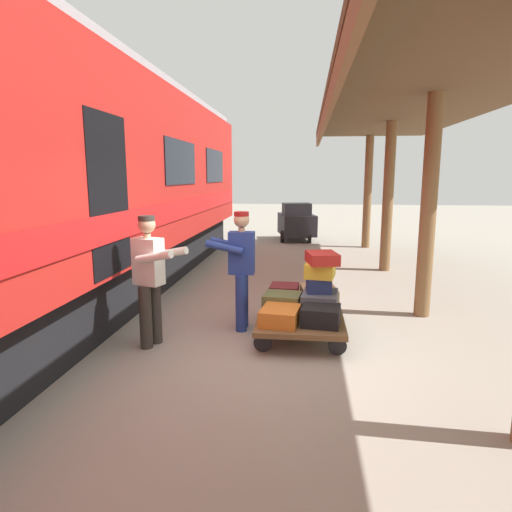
{
  "coord_description": "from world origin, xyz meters",
  "views": [
    {
      "loc": [
        -0.33,
        5.32,
        2.19
      ],
      "look_at": [
        0.32,
        -0.4,
        1.15
      ],
      "focal_mm": 31.11,
      "sensor_mm": 36.0,
      "label": 1
    }
  ],
  "objects_px": {
    "luggage_cart": "(301,315)",
    "suitcase_red_plastic": "(322,258)",
    "suitcase_yellow_case": "(320,270)",
    "suitcase_maroon_trunk": "(284,293)",
    "suitcase_black_hardshell": "(321,316)",
    "baggage_tug": "(297,222)",
    "suitcase_orange_carryall": "(280,316)",
    "suitcase_tan_vintage": "(319,295)",
    "porter_by_door": "(150,277)",
    "suitcase_slate_roller": "(320,303)",
    "suitcase_olive_duffel": "(282,303)",
    "suitcase_navy_fabric": "(319,284)",
    "porter_in_overalls": "(240,266)"
  },
  "relations": [
    {
      "from": "porter_by_door",
      "to": "baggage_tug",
      "type": "relative_size",
      "value": 0.9
    },
    {
      "from": "suitcase_orange_carryall",
      "to": "suitcase_black_hardshell",
      "type": "height_order",
      "value": "suitcase_black_hardshell"
    },
    {
      "from": "suitcase_slate_roller",
      "to": "suitcase_orange_carryall",
      "type": "bearing_deg",
      "value": 43.91
    },
    {
      "from": "suitcase_red_plastic",
      "to": "porter_by_door",
      "type": "height_order",
      "value": "porter_by_door"
    },
    {
      "from": "suitcase_olive_duffel",
      "to": "suitcase_black_hardshell",
      "type": "xyz_separation_m",
      "value": [
        -0.52,
        0.5,
        -0.01
      ]
    },
    {
      "from": "luggage_cart",
      "to": "suitcase_tan_vintage",
      "type": "height_order",
      "value": "suitcase_tan_vintage"
    },
    {
      "from": "suitcase_tan_vintage",
      "to": "porter_by_door",
      "type": "bearing_deg",
      "value": 28.52
    },
    {
      "from": "suitcase_navy_fabric",
      "to": "suitcase_olive_duffel",
      "type": "bearing_deg",
      "value": 4.36
    },
    {
      "from": "suitcase_black_hardshell",
      "to": "suitcase_navy_fabric",
      "type": "relative_size",
      "value": 1.3
    },
    {
      "from": "suitcase_olive_duffel",
      "to": "porter_by_door",
      "type": "distance_m",
      "value": 1.86
    },
    {
      "from": "suitcase_black_hardshell",
      "to": "suitcase_red_plastic",
      "type": "xyz_separation_m",
      "value": [
        -0.02,
        -0.52,
        0.66
      ]
    },
    {
      "from": "suitcase_navy_fabric",
      "to": "baggage_tug",
      "type": "height_order",
      "value": "baggage_tug"
    },
    {
      "from": "suitcase_red_plastic",
      "to": "porter_by_door",
      "type": "xyz_separation_m",
      "value": [
        2.2,
        0.7,
        -0.16
      ]
    },
    {
      "from": "suitcase_maroon_trunk",
      "to": "suitcase_black_hardshell",
      "type": "relative_size",
      "value": 0.93
    },
    {
      "from": "suitcase_maroon_trunk",
      "to": "suitcase_orange_carryall",
      "type": "distance_m",
      "value": 1.0
    },
    {
      "from": "suitcase_slate_roller",
      "to": "porter_by_door",
      "type": "distance_m",
      "value": 2.33
    },
    {
      "from": "suitcase_black_hardshell",
      "to": "suitcase_red_plastic",
      "type": "bearing_deg",
      "value": -91.95
    },
    {
      "from": "suitcase_maroon_trunk",
      "to": "suitcase_yellow_case",
      "type": "xyz_separation_m",
      "value": [
        -0.52,
        0.45,
        0.47
      ]
    },
    {
      "from": "suitcase_slate_roller",
      "to": "suitcase_olive_duffel",
      "type": "xyz_separation_m",
      "value": [
        0.52,
        0.0,
        -0.02
      ]
    },
    {
      "from": "suitcase_maroon_trunk",
      "to": "suitcase_orange_carryall",
      "type": "bearing_deg",
      "value": 90.0
    },
    {
      "from": "suitcase_navy_fabric",
      "to": "suitcase_red_plastic",
      "type": "relative_size",
      "value": 0.72
    },
    {
      "from": "suitcase_olive_duffel",
      "to": "baggage_tug",
      "type": "bearing_deg",
      "value": -89.93
    },
    {
      "from": "suitcase_orange_carryall",
      "to": "luggage_cart",
      "type": "bearing_deg",
      "value": -117.45
    },
    {
      "from": "suitcase_olive_duffel",
      "to": "porter_by_door",
      "type": "xyz_separation_m",
      "value": [
        1.66,
        0.68,
        0.49
      ]
    },
    {
      "from": "suitcase_slate_roller",
      "to": "porter_by_door",
      "type": "xyz_separation_m",
      "value": [
        2.18,
        0.68,
        0.47
      ]
    },
    {
      "from": "luggage_cart",
      "to": "suitcase_orange_carryall",
      "type": "bearing_deg",
      "value": 62.55
    },
    {
      "from": "suitcase_yellow_case",
      "to": "baggage_tug",
      "type": "distance_m",
      "value": 9.17
    },
    {
      "from": "suitcase_tan_vintage",
      "to": "porter_by_door",
      "type": "height_order",
      "value": "porter_by_door"
    },
    {
      "from": "suitcase_olive_duffel",
      "to": "porter_by_door",
      "type": "height_order",
      "value": "porter_by_door"
    },
    {
      "from": "suitcase_slate_roller",
      "to": "suitcase_red_plastic",
      "type": "relative_size",
      "value": 1.23
    },
    {
      "from": "luggage_cart",
      "to": "suitcase_red_plastic",
      "type": "height_order",
      "value": "suitcase_red_plastic"
    },
    {
      "from": "luggage_cart",
      "to": "suitcase_maroon_trunk",
      "type": "height_order",
      "value": "suitcase_maroon_trunk"
    },
    {
      "from": "suitcase_tan_vintage",
      "to": "suitcase_maroon_trunk",
      "type": "bearing_deg",
      "value": 0.0
    },
    {
      "from": "suitcase_black_hardshell",
      "to": "porter_by_door",
      "type": "bearing_deg",
      "value": 4.75
    },
    {
      "from": "suitcase_yellow_case",
      "to": "porter_in_overalls",
      "type": "distance_m",
      "value": 1.13
    },
    {
      "from": "luggage_cart",
      "to": "suitcase_red_plastic",
      "type": "xyz_separation_m",
      "value": [
        -0.28,
        -0.02,
        0.82
      ]
    },
    {
      "from": "luggage_cart",
      "to": "suitcase_yellow_case",
      "type": "xyz_separation_m",
      "value": [
        -0.26,
        -0.05,
        0.65
      ]
    },
    {
      "from": "suitcase_olive_duffel",
      "to": "suitcase_yellow_case",
      "type": "relative_size",
      "value": 1.16
    },
    {
      "from": "suitcase_orange_carryall",
      "to": "suitcase_slate_roller",
      "type": "bearing_deg",
      "value": -136.09
    },
    {
      "from": "suitcase_olive_duffel",
      "to": "baggage_tug",
      "type": "distance_m",
      "value": 9.21
    },
    {
      "from": "luggage_cart",
      "to": "suitcase_red_plastic",
      "type": "distance_m",
      "value": 0.87
    },
    {
      "from": "luggage_cart",
      "to": "suitcase_maroon_trunk",
      "type": "xyz_separation_m",
      "value": [
        0.26,
        -0.5,
        0.18
      ]
    },
    {
      "from": "porter_by_door",
      "to": "baggage_tug",
      "type": "xyz_separation_m",
      "value": [
        -1.65,
        -9.89,
        -0.3
      ]
    },
    {
      "from": "baggage_tug",
      "to": "luggage_cart",
      "type": "bearing_deg",
      "value": 91.69
    },
    {
      "from": "suitcase_orange_carryall",
      "to": "suitcase_black_hardshell",
      "type": "distance_m",
      "value": 0.52
    },
    {
      "from": "suitcase_tan_vintage",
      "to": "suitcase_black_hardshell",
      "type": "xyz_separation_m",
      "value": [
        0.0,
        1.0,
        0.0
      ]
    },
    {
      "from": "suitcase_orange_carryall",
      "to": "baggage_tug",
      "type": "relative_size",
      "value": 0.31
    },
    {
      "from": "suitcase_maroon_trunk",
      "to": "suitcase_tan_vintage",
      "type": "xyz_separation_m",
      "value": [
        -0.52,
        0.0,
        -0.01
      ]
    },
    {
      "from": "luggage_cart",
      "to": "suitcase_slate_roller",
      "type": "bearing_deg",
      "value": 180.0
    },
    {
      "from": "suitcase_orange_carryall",
      "to": "suitcase_red_plastic",
      "type": "height_order",
      "value": "suitcase_red_plastic"
    }
  ]
}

